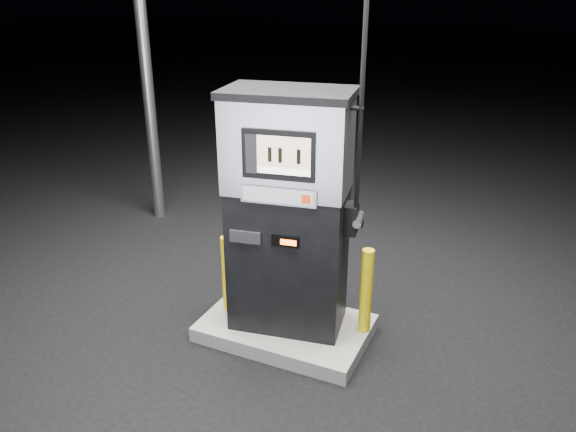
% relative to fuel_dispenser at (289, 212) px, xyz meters
% --- Properties ---
extents(ground, '(80.00, 80.00, 0.00)m').
position_rel_fuel_dispenser_xyz_m(ground, '(-0.02, -0.03, -1.31)').
color(ground, black).
rests_on(ground, ground).
extents(pump_island, '(1.60, 1.00, 0.15)m').
position_rel_fuel_dispenser_xyz_m(pump_island, '(-0.02, -0.03, -1.24)').
color(pump_island, slate).
rests_on(pump_island, ground).
extents(fuel_dispenser, '(1.30, 0.85, 4.70)m').
position_rel_fuel_dispenser_xyz_m(fuel_dispenser, '(0.00, 0.00, 0.00)').
color(fuel_dispenser, black).
rests_on(fuel_dispenser, pump_island).
extents(bollard_left, '(0.13, 0.13, 0.80)m').
position_rel_fuel_dispenser_xyz_m(bollard_left, '(-0.65, -0.05, -0.76)').
color(bollard_left, yellow).
rests_on(bollard_left, pump_island).
extents(bollard_right, '(0.13, 0.13, 0.85)m').
position_rel_fuel_dispenser_xyz_m(bollard_right, '(0.72, 0.15, -0.74)').
color(bollard_right, yellow).
rests_on(bollard_right, pump_island).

